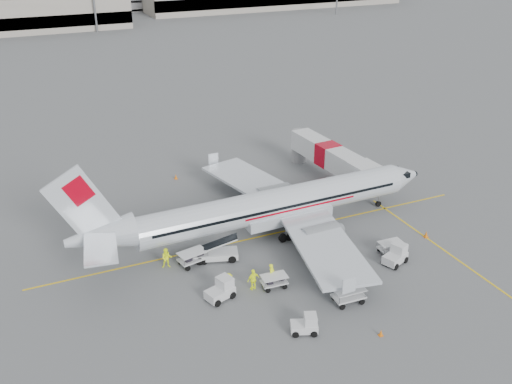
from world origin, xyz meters
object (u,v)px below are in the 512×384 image
(jet_bridge, at_px, (328,162))
(tug_mid, at_px, (304,324))
(tug_fore, at_px, (395,255))
(tug_aft, at_px, (220,289))
(aircraft, at_px, (276,185))
(belt_loader, at_px, (215,245))

(jet_bridge, height_order, tug_mid, jet_bridge)
(tug_fore, xyz_separation_m, tug_aft, (-15.99, 1.45, 0.00))
(tug_mid, distance_m, tug_aft, 7.64)
(aircraft, bearing_deg, tug_mid, -109.34)
(aircraft, bearing_deg, tug_fore, -54.84)
(aircraft, xyz_separation_m, tug_aft, (-8.92, -8.11, -4.11))
(tug_fore, bearing_deg, tug_mid, -178.37)
(belt_loader, distance_m, tug_aft, 6.00)
(aircraft, bearing_deg, tug_aft, -138.99)
(jet_bridge, relative_size, tug_fore, 7.13)
(jet_bridge, bearing_deg, tug_fore, -106.11)
(tug_fore, xyz_separation_m, tug_mid, (-11.80, -4.94, -0.12))
(aircraft, bearing_deg, jet_bridge, 37.30)
(tug_fore, height_order, tug_mid, tug_fore)
(jet_bridge, xyz_separation_m, tug_aft, (-19.81, -16.80, -1.26))
(tug_fore, distance_m, tug_mid, 12.79)
(jet_bridge, height_order, tug_aft, jet_bridge)
(jet_bridge, xyz_separation_m, belt_loader, (-18.05, -11.09, -0.72))
(tug_fore, bearing_deg, jet_bridge, 57.08)
(aircraft, height_order, jet_bridge, aircraft)
(jet_bridge, relative_size, tug_aft, 7.09)
(tug_aft, bearing_deg, tug_fore, -23.37)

